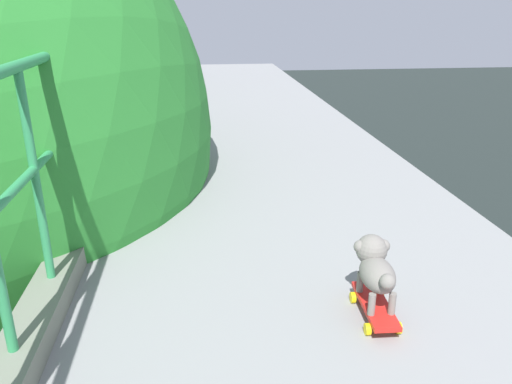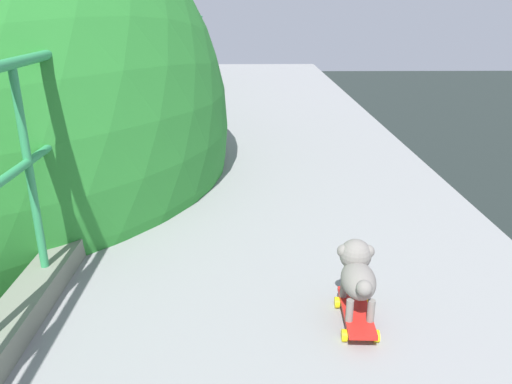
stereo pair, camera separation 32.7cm
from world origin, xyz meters
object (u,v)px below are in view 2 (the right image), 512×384
Objects in this scene: car_grey_fifth at (1,316)px; small_dog at (357,271)px; toy_skateboard at (356,313)px; city_bus at (85,103)px.

small_dog reaches higher than car_grey_fifth.
toy_skateboard is 0.21m from small_dog.
toy_skateboard reaches higher than car_grey_fifth.
city_bus is 23.48× the size of toy_skateboard.
small_dog is at bearing -69.61° from city_bus.
city_bus reaches higher than car_grey_fifth.
toy_skateboard is (9.67, -26.06, 3.71)m from city_bus.
city_bus is at bearing 110.35° from toy_skateboard.
small_dog is at bearing -50.59° from car_grey_fifth.
car_grey_fifth is 10.92m from small_dog.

